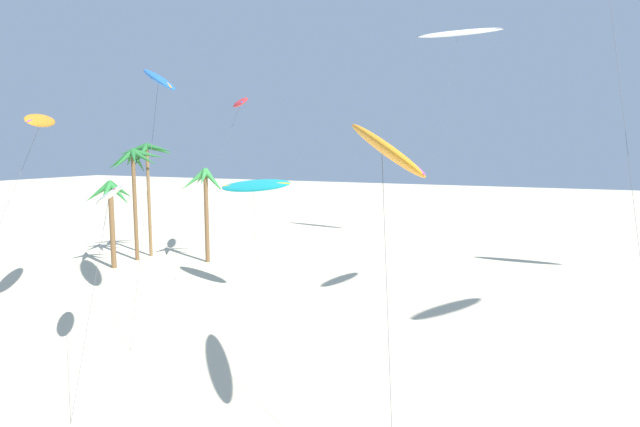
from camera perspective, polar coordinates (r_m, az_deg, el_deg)
The scene contains 11 objects.
palm_tree_0 at distance 50.24m, azimuth -18.34°, elevation 5.57°, with size 4.82×4.47×10.43m.
palm_tree_1 at distance 46.29m, azimuth -21.88°, elevation 1.39°, with size 4.01×4.17×7.33m.
palm_tree_2 at distance 48.64m, azimuth -19.64°, elevation 4.90°, with size 4.98×4.83×9.94m.
palm_tree_3 at distance 46.18m, azimuth -12.42°, elevation 2.81°, with size 4.29×4.43×8.27m.
flying_kite_1 at distance 54.45m, azimuth 14.90°, elevation 18.52°, with size 8.59×8.73×21.48m.
flying_kite_2 at distance 24.88m, azimuth -22.07°, elevation 1.85°, with size 4.92×6.77×8.76m.
flying_kite_3 at distance 34.36m, azimuth -28.19°, elevation 8.97°, with size 6.01×10.25×12.30m.
flying_kite_5 at distance 32.71m, azimuth -17.25°, elevation 13.86°, with size 7.19×9.02×15.35m.
flying_kite_7 at distance 15.88m, azimuth 6.77°, elevation 7.33°, with size 4.63×6.31×11.14m.
flying_kite_9 at distance 35.33m, azimuth -7.29°, elevation 3.04°, with size 7.65×6.48×8.26m.
flying_kite_10 at distance 44.79m, azimuth -8.69°, elevation 11.91°, with size 4.19×9.41×14.54m.
Camera 1 is at (6.54, 6.57, 9.92)m, focal length 29.28 mm.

